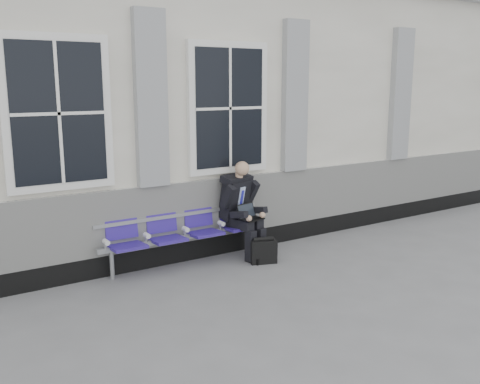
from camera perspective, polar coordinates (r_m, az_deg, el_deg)
ground at (r=7.18m, az=2.57°, el=-9.89°), size 70.00×70.00×0.00m
station_building at (r=9.72m, az=-9.44°, el=9.06°), size 14.40×4.40×4.49m
bench at (r=7.84m, az=-6.06°, el=-3.83°), size 2.60×0.47×0.91m
businessman at (r=8.10m, az=0.17°, el=-1.49°), size 0.65×0.87×1.48m
briefcase at (r=7.95m, az=2.52°, el=-6.32°), size 0.42×0.28×0.40m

